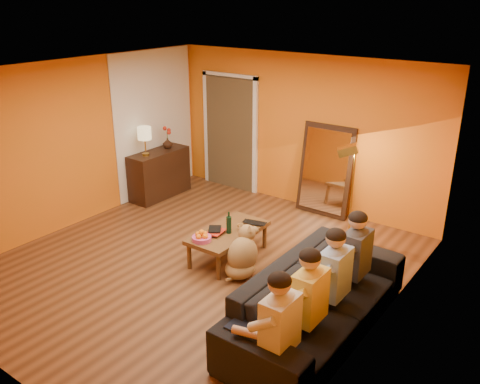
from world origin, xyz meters
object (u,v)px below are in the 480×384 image
Objects in this scene: mirror_frame at (326,170)px; wine_bottle at (229,223)px; tumbler at (240,227)px; person_mid_left at (309,305)px; table_lamp at (145,141)px; sofa at (318,299)px; person_far_right at (356,261)px; floor_lamp at (352,195)px; person_far_left at (280,332)px; dog at (243,251)px; sideboard at (160,174)px; vase at (168,143)px; laptop at (253,224)px; person_mid_right at (334,281)px; coffee_table at (228,244)px.

wine_bottle is at bearing -97.22° from mirror_frame.
person_mid_left is at bearing -35.80° from tumbler.
table_lamp is 2.71m from wine_bottle.
mirror_frame is 3.30m from sofa.
person_mid_left is 1.00× the size of person_far_right.
person_far_left is (0.81, -3.29, -0.11)m from floor_lamp.
wine_bottle is at bearing -112.38° from tumbler.
dog reaches higher than tumbler.
person_mid_left is 1.10m from person_far_right.
sideboard is 0.97× the size of person_mid_left.
vase reaches higher than dog.
dog is 0.68m from laptop.
table_lamp is 5.54× the size of tumbler.
laptop is at bearing 125.07° from dog.
mirror_frame is 1.90m from laptop.
wine_bottle is at bearing 179.19° from person_far_right.
mirror_frame is 1.25× the size of person_mid_right.
person_mid_left is at bearing -65.04° from mirror_frame.
table_lamp is at bearing -90.00° from sideboard.
sofa is at bearing -23.74° from sideboard.
coffee_table is at bearing -135.00° from tumbler.
laptop is (-1.74, 1.53, -0.18)m from person_mid_left.
floor_lamp reaches higher than person_far_left.
person_far_left reaches higher than vase.
person_mid_right is at bearing -18.88° from coffee_table.
table_lamp is 0.73× the size of dog.
person_far_right is at bearing -6.23° from tumbler.
mirror_frame is at bearing 21.16° from sideboard.
person_far_right is 4.62m from vase.
vase is (-2.45, 1.39, 0.73)m from coffee_table.
person_mid_left is at bearing -30.41° from vase.
coffee_table is at bearing 138.00° from person_far_left.
floor_lamp is 1.93m from wine_bottle.
person_mid_left and person_mid_right have the same top height.
tumbler is (-1.80, 1.85, -0.15)m from person_far_left.
person_mid_left is at bearing -24.75° from table_lamp.
person_mid_right is (4.37, -1.76, 0.18)m from sideboard.
sideboard is 2.77m from wine_bottle.
person_far_left is 0.55m from person_mid_left.
sofa is at bearing -26.51° from vase.
tumbler is (0.12, 0.12, 0.25)m from coffee_table.
sideboard is 0.45× the size of sofa.
sofa reaches higher than dog.
laptop is (-0.26, 0.62, 0.08)m from dog.
laptop is (-1.74, 0.43, -0.18)m from person_far_right.
tumbler reaches higher than laptop.
floor_lamp reaches higher than dog.
person_far_left is 5.38m from vase.
person_mid_right reaches higher than sideboard.
person_mid_left is at bearing -90.00° from person_mid_right.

